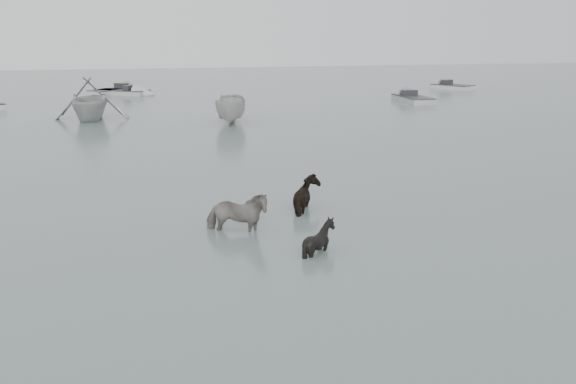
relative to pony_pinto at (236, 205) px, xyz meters
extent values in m
plane|color=#4F5E5A|center=(1.99, -0.65, -0.70)|extent=(140.00, 140.00, 0.00)
imported|color=black|center=(0.00, 0.00, 0.00)|extent=(1.83, 1.27, 1.41)
imported|color=black|center=(2.30, 1.59, -0.05)|extent=(1.20, 1.37, 1.32)
imported|color=black|center=(1.65, -1.90, -0.14)|extent=(1.03, 0.91, 1.12)
imported|color=#AFB2AF|center=(-5.08, 22.14, 0.58)|extent=(4.52, 5.14, 2.56)
imported|color=#B0B0AB|center=(2.47, 19.11, 0.12)|extent=(2.50, 4.52, 1.65)
camera|label=1|loc=(-2.15, -15.55, 4.37)|focal=40.00mm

